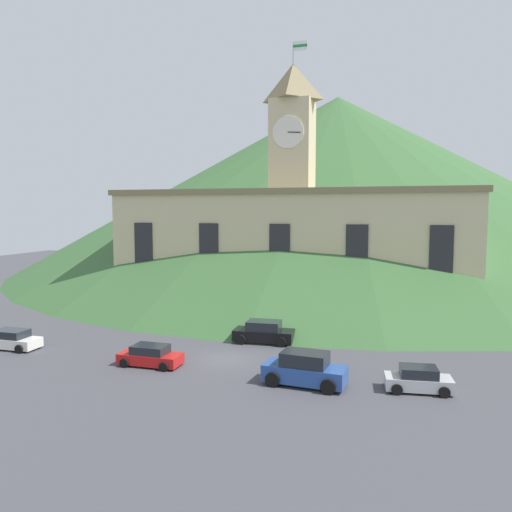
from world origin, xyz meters
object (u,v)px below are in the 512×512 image
object	(u,v)px
car_black_suv	(264,333)
car_white_taxi	(11,340)
street_lamp_left	(333,287)
car_silver_hatch	(418,380)
street_lamp_right	(204,280)
car_blue_van	(305,370)
car_red_sedan	(150,356)
pedestrian	(257,321)

from	to	relation	value
car_black_suv	car_white_taxi	bearing A→B (deg)	-161.44
street_lamp_left	car_black_suv	size ratio (longest dim) A/B	0.93
car_silver_hatch	street_lamp_left	bearing A→B (deg)	106.80
street_lamp_right	car_blue_van	world-z (taller)	street_lamp_right
street_lamp_left	car_white_taxi	xyz separation A→B (m)	(-22.96, -16.33, -2.73)
street_lamp_right	car_red_sedan	xyz separation A→B (m)	(3.00, -17.07, -2.95)
street_lamp_right	pedestrian	size ratio (longest dim) A/B	2.78
car_blue_van	car_white_taxi	xyz separation A→B (m)	(-23.63, 1.55, -0.27)
car_white_taxi	pedestrian	xyz separation A→B (m)	(16.95, 10.70, 0.28)
car_red_sedan	pedestrian	xyz separation A→B (m)	(4.42, 11.44, 0.31)
car_silver_hatch	car_white_taxi	size ratio (longest dim) A/B	0.90
street_lamp_right	car_blue_van	xyz separation A→B (m)	(14.10, -17.87, -2.66)
pedestrian	street_lamp_left	bearing A→B (deg)	-138.04
street_lamp_right	car_blue_van	size ratio (longest dim) A/B	0.95
street_lamp_right	car_silver_hatch	world-z (taller)	street_lamp_right
car_red_sedan	car_white_taxi	bearing A→B (deg)	-3.38
street_lamp_right	pedestrian	xyz separation A→B (m)	(7.42, -5.63, -2.65)
car_silver_hatch	car_white_taxi	distance (m)	30.38
street_lamp_right	car_red_sedan	bearing A→B (deg)	-80.02
street_lamp_right	car_silver_hatch	size ratio (longest dim) A/B	1.22
car_white_taxi	car_red_sedan	bearing A→B (deg)	-4.30
car_blue_van	car_white_taxi	bearing A→B (deg)	-178.61
street_lamp_left	car_blue_van	xyz separation A→B (m)	(0.67, -17.87, -2.46)
car_silver_hatch	street_lamp_right	bearing A→B (deg)	134.06
car_red_sedan	street_lamp_right	bearing A→B (deg)	-80.04
street_lamp_right	car_white_taxi	world-z (taller)	street_lamp_right
car_blue_van	car_white_taxi	distance (m)	23.68
car_black_suv	car_blue_van	xyz separation A→B (m)	(5.12, -8.92, 0.13)
pedestrian	car_silver_hatch	bearing A→B (deg)	138.63
car_red_sedan	car_white_taxi	size ratio (longest dim) A/B	0.97
street_lamp_right	street_lamp_left	xyz separation A→B (m)	(13.43, 0.00, -0.20)
street_lamp_right	car_red_sedan	world-z (taller)	street_lamp_right
street_lamp_right	pedestrian	world-z (taller)	street_lamp_right
street_lamp_right	car_white_taxi	size ratio (longest dim) A/B	1.10
car_red_sedan	car_black_suv	world-z (taller)	car_black_suv
car_red_sedan	car_white_taxi	world-z (taller)	car_white_taxi
car_blue_van	car_silver_hatch	world-z (taller)	car_blue_van
car_black_suv	pedestrian	world-z (taller)	car_black_suv
car_red_sedan	car_silver_hatch	size ratio (longest dim) A/B	1.08
car_white_taxi	pedestrian	world-z (taller)	pedestrian
street_lamp_right	car_red_sedan	size ratio (longest dim) A/B	1.13
car_blue_van	street_lamp_left	bearing A→B (deg)	97.28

